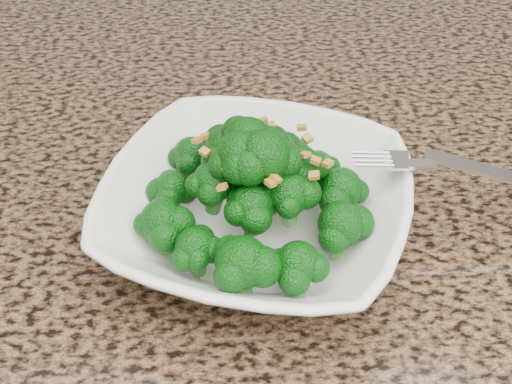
{
  "coord_description": "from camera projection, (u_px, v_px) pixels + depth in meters",
  "views": [
    {
      "loc": [
        -0.01,
        -0.17,
        1.29
      ],
      "look_at": [
        0.0,
        0.22,
        0.95
      ],
      "focal_mm": 45.0,
      "sensor_mm": 36.0,
      "label": 1
    }
  ],
  "objects": [
    {
      "name": "granite_counter",
      "position": [
        247.0,
        187.0,
        0.62
      ],
      "size": [
        1.64,
        1.04,
        0.03
      ],
      "primitive_type": "cube",
      "color": "brown",
      "rests_on": "cabinet"
    },
    {
      "name": "broccoli_pile",
      "position": [
        256.0,
        146.0,
        0.48
      ],
      "size": [
        0.22,
        0.22,
        0.07
      ],
      "primitive_type": null,
      "color": "#084D0A",
      "rests_on": "bowl"
    },
    {
      "name": "fork",
      "position": [
        427.0,
        164.0,
        0.51
      ],
      "size": [
        0.2,
        0.07,
        0.01
      ],
      "primitive_type": null,
      "rotation": [
        0.0,
        0.0,
        -0.2
      ],
      "color": "silver",
      "rests_on": "bowl"
    },
    {
      "name": "bowl",
      "position": [
        256.0,
        210.0,
        0.53
      ],
      "size": [
        0.31,
        0.31,
        0.06
      ],
      "primitive_type": "imported",
      "rotation": [
        0.0,
        0.0,
        -0.32
      ],
      "color": "white",
      "rests_on": "granite_counter"
    },
    {
      "name": "garlic_topping",
      "position": [
        256.0,
        103.0,
        0.46
      ],
      "size": [
        0.13,
        0.13,
        0.01
      ],
      "primitive_type": null,
      "color": "#BE842E",
      "rests_on": "broccoli_pile"
    }
  ]
}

